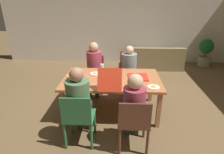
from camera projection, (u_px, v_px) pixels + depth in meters
name	position (u px, v px, depth m)	size (l,w,h in m)	color
ground_plane	(112.00, 111.00, 3.79)	(20.00, 20.00, 0.00)	brown
back_wall	(116.00, 21.00, 6.35)	(7.84, 0.12, 2.86)	silver
dining_table	(112.00, 82.00, 3.53)	(1.82, 1.09, 0.73)	#BD7141
chair_0	(134.00, 122.00, 2.64)	(0.46, 0.45, 0.87)	brown
person_0	(134.00, 104.00, 2.68)	(0.32, 0.48, 1.20)	#2B413D
chair_1	(129.00, 70.00, 4.45)	(0.44, 0.39, 0.98)	#B42F1B
person_1	(129.00, 66.00, 4.26)	(0.36, 0.55, 1.15)	#3C383D
chair_2	(95.00, 72.00, 4.51)	(0.43, 0.42, 0.86)	#AA2728
person_2	(94.00, 64.00, 4.29)	(0.35, 0.55, 1.22)	#364447
chair_3	(78.00, 117.00, 2.73)	(0.45, 0.42, 0.89)	#2B673E
person_3	(79.00, 99.00, 2.76)	(0.35, 0.52, 1.25)	#2D3A3F
pizza_box_0	(110.00, 81.00, 3.25)	(0.40, 0.62, 0.35)	red
pizza_box_1	(138.00, 77.00, 3.54)	(0.37, 0.37, 0.02)	red
plate_0	(77.00, 85.00, 3.21)	(0.24, 0.24, 0.03)	white
plate_1	(154.00, 87.00, 3.14)	(0.21, 0.21, 0.03)	white
plate_2	(95.00, 73.00, 3.71)	(0.21, 0.21, 0.03)	white
plate_3	(136.00, 86.00, 3.15)	(0.22, 0.22, 0.03)	white
drinking_glass_0	(109.00, 71.00, 3.71)	(0.07, 0.07, 0.11)	#B65027
drinking_glass_1	(102.00, 67.00, 3.88)	(0.07, 0.07, 0.13)	silver
drinking_glass_2	(69.00, 79.00, 3.29)	(0.08, 0.08, 0.14)	#E6CB5B
couch	(155.00, 60.00, 6.08)	(1.71, 0.77, 0.74)	#897B53
potted_plant	(206.00, 52.00, 6.21)	(0.44, 0.44, 0.91)	gray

